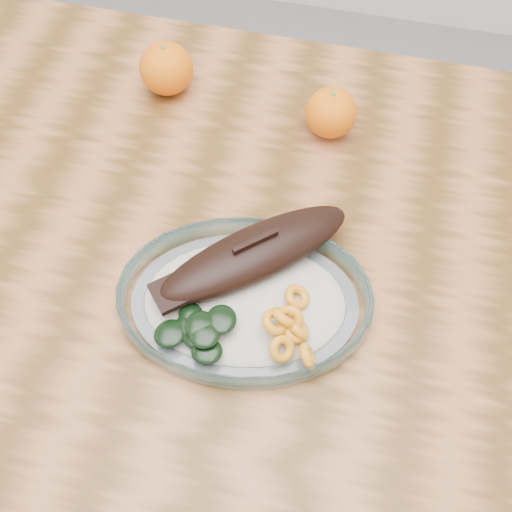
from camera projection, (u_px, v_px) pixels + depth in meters
name	position (u px, v px, depth m)	size (l,w,h in m)	color
ground	(216.00, 411.00, 1.48)	(3.00, 3.00, 0.00)	slate
dining_table	(192.00, 265.00, 0.93)	(1.20, 0.80, 0.75)	#573514
plated_meal	(245.00, 295.00, 0.77)	(0.63, 0.63, 0.08)	white
orange_left	(166.00, 68.00, 0.95)	(0.08, 0.08, 0.08)	#F25404
orange_right	(331.00, 113.00, 0.91)	(0.07, 0.07, 0.07)	#F25404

